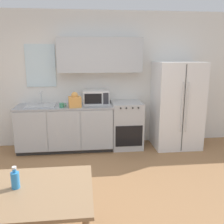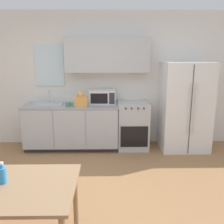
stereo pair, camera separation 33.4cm
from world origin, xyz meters
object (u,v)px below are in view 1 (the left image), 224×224
oven_range (126,125)px  refrigerator (177,105)px  drink_bottle (15,179)px  coffee_mug (62,105)px  dining_table (29,201)px  microwave (96,97)px

oven_range → refrigerator: bearing=-3.2°
drink_bottle → coffee_mug: bearing=85.9°
coffee_mug → oven_range: bearing=7.9°
dining_table → drink_bottle: size_ratio=5.47×
microwave → coffee_mug: (-0.64, -0.27, -0.10)m
dining_table → coffee_mug: bearing=88.4°
refrigerator → microwave: (-1.62, 0.15, 0.17)m
microwave → drink_bottle: (-0.83, -2.88, -0.20)m
refrigerator → dining_table: size_ratio=1.59×
coffee_mug → dining_table: bearing=-91.6°
oven_range → dining_table: oven_range is taller
microwave → dining_table: (-0.72, -2.93, -0.39)m
microwave → coffee_mug: microwave is taller
refrigerator → dining_table: bearing=-130.1°
drink_bottle → dining_table: bearing=-23.2°
oven_range → drink_bottle: size_ratio=4.71×
microwave → coffee_mug: bearing=-157.4°
oven_range → coffee_mug: bearing=-172.1°
coffee_mug → dining_table: coffee_mug is taller
oven_range → coffee_mug: coffee_mug is taller
drink_bottle → microwave: bearing=73.9°
coffee_mug → drink_bottle: (-0.19, -2.62, -0.10)m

